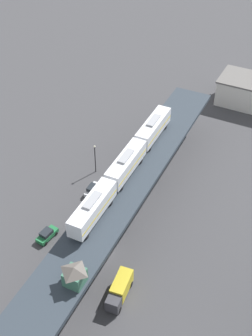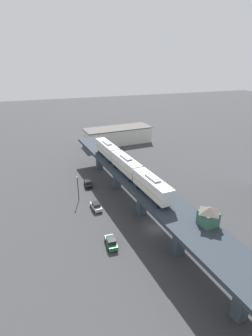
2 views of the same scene
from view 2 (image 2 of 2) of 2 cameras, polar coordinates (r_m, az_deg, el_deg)
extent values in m
plane|color=#38383A|center=(59.67, 6.37, -13.00)|extent=(400.00, 400.00, 0.00)
cube|color=#283039|center=(55.26, 6.75, -6.16)|extent=(18.20, 92.37, 0.80)
cube|color=#333D47|center=(44.10, 24.01, -24.49)|extent=(1.98, 1.98, 7.75)
cube|color=#333D47|center=(51.81, 11.53, -14.43)|extent=(1.98, 1.98, 7.75)
cube|color=#333D47|center=(62.24, 3.45, -6.95)|extent=(1.98, 1.98, 7.75)
cube|color=#333D47|center=(74.25, -2.00, -1.66)|extent=(1.98, 1.98, 7.75)
cube|color=#333D47|center=(87.19, -5.86, 2.12)|extent=(1.98, 1.98, 7.75)
cube|color=silver|center=(53.02, 5.75, -3.85)|extent=(4.07, 12.23, 3.10)
cube|color=gold|center=(53.15, 5.73, -4.14)|extent=(4.08, 12.00, 0.24)
cube|color=gray|center=(52.25, 5.82, -2.16)|extent=(1.84, 4.33, 0.36)
cylinder|color=black|center=(50.39, 6.89, -8.23)|extent=(0.31, 0.86, 0.84)
cylinder|color=black|center=(51.53, 9.17, -7.60)|extent=(0.31, 0.86, 0.84)
cylinder|color=black|center=(56.72, 2.48, -4.25)|extent=(0.31, 0.86, 0.84)
cylinder|color=black|center=(57.74, 4.59, -3.78)|extent=(0.31, 0.86, 0.84)
cube|color=silver|center=(63.14, 0.00, 0.87)|extent=(4.07, 12.23, 3.10)
cube|color=gold|center=(63.26, 0.00, 0.62)|extent=(4.08, 12.00, 0.24)
cube|color=gray|center=(62.50, 0.00, 2.33)|extent=(1.84, 4.33, 0.36)
cylinder|color=black|center=(60.08, 0.65, -2.57)|extent=(0.31, 0.86, 0.84)
cylinder|color=black|center=(61.04, 2.67, -2.16)|extent=(0.31, 0.86, 0.84)
cylinder|color=black|center=(67.07, -2.43, 0.27)|extent=(0.31, 0.86, 0.84)
cylinder|color=black|center=(67.94, -0.58, 0.60)|extent=(0.31, 0.86, 0.84)
cube|color=silver|center=(74.03, -4.11, 4.24)|extent=(4.07, 12.23, 3.10)
cube|color=gold|center=(74.13, -4.11, 4.02)|extent=(4.08, 12.00, 0.24)
cube|color=gray|center=(73.49, -4.15, 5.51)|extent=(1.84, 4.33, 0.36)
cylinder|color=black|center=(70.69, -3.74, 1.48)|extent=(0.31, 0.86, 0.84)
cylinder|color=black|center=(71.51, -1.97, 1.78)|extent=(0.31, 0.86, 0.84)
cylinder|color=black|center=(78.09, -6.00, 3.55)|extent=(0.31, 0.86, 0.84)
cylinder|color=black|center=(78.84, -4.36, 3.80)|extent=(0.31, 0.86, 0.84)
cube|color=#33604C|center=(47.24, 17.45, -10.42)|extent=(3.08, 3.08, 2.50)
pyramid|color=#4C4742|center=(46.35, 17.70, -8.66)|extent=(3.55, 3.55, 0.90)
cube|color=#B7BABF|center=(66.00, -6.55, -8.34)|extent=(2.30, 4.58, 0.80)
cube|color=#1E2328|center=(65.47, -6.53, -7.82)|extent=(1.88, 2.37, 0.76)
cylinder|color=black|center=(64.84, -6.83, -9.41)|extent=(0.31, 0.68, 0.66)
cylinder|color=black|center=(65.29, -5.39, -9.08)|extent=(0.31, 0.68, 0.66)
cylinder|color=black|center=(67.16, -7.63, -8.20)|extent=(0.31, 0.68, 0.66)
cylinder|color=black|center=(67.59, -6.25, -7.90)|extent=(0.31, 0.68, 0.66)
cube|color=#1E6638|center=(54.52, -3.27, -15.93)|extent=(1.95, 4.46, 0.80)
cube|color=#1E2328|center=(53.92, -3.25, -15.38)|extent=(1.71, 2.25, 0.76)
cylinder|color=black|center=(53.56, -3.80, -17.35)|extent=(0.26, 0.67, 0.66)
cylinder|color=black|center=(53.86, -1.95, -17.03)|extent=(0.26, 0.67, 0.66)
cylinder|color=black|center=(55.72, -4.51, -15.50)|extent=(0.26, 0.67, 0.66)
cylinder|color=black|center=(56.01, -2.74, -15.21)|extent=(0.26, 0.67, 0.66)
cube|color=black|center=(77.30, -8.30, -3.44)|extent=(1.89, 4.44, 0.80)
cube|color=#1E2328|center=(76.82, -8.31, -2.97)|extent=(1.69, 2.23, 0.76)
cylinder|color=black|center=(76.11, -8.73, -4.25)|extent=(0.25, 0.66, 0.66)
cylinder|color=black|center=(76.33, -7.46, -4.09)|extent=(0.25, 0.66, 0.66)
cylinder|color=black|center=(78.64, -9.07, -3.33)|extent=(0.25, 0.66, 0.66)
cylinder|color=black|center=(78.86, -7.85, -3.17)|extent=(0.25, 0.66, 0.66)
cube|color=#333338|center=(56.35, 17.67, -14.51)|extent=(2.55, 2.40, 2.30)
cube|color=gold|center=(58.11, 15.08, -12.63)|extent=(3.29, 5.55, 2.70)
cylinder|color=black|center=(56.43, 16.81, -15.81)|extent=(0.54, 1.05, 1.00)
cylinder|color=black|center=(57.66, 18.23, -15.06)|extent=(0.54, 1.05, 1.00)
cylinder|color=black|center=(59.14, 13.13, -13.31)|extent=(0.54, 1.05, 1.00)
cylinder|color=black|center=(60.37, 14.61, -12.64)|extent=(0.54, 1.05, 1.00)
cylinder|color=black|center=(69.30, -10.38, -4.56)|extent=(0.20, 0.20, 6.50)
sphere|color=beige|center=(67.78, -10.59, -1.96)|extent=(0.44, 0.44, 0.44)
cube|color=beige|center=(114.26, -1.78, 7.02)|extent=(28.77, 12.41, 6.40)
cube|color=#595654|center=(113.36, -1.80, 8.67)|extent=(29.34, 12.66, 0.40)
camera|label=1|loc=(60.99, 85.94, 33.93)|focal=50.00mm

